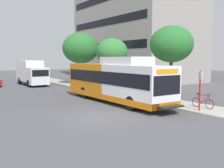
% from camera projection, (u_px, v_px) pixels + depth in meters
% --- Properties ---
extents(ground_plane, '(120.00, 120.00, 0.00)m').
position_uv_depth(ground_plane, '(51.00, 100.00, 22.69)').
color(ground_plane, '#4C4C51').
extents(sidewalk_curb, '(3.00, 56.00, 0.14)m').
position_uv_depth(sidewalk_curb, '(130.00, 95.00, 24.89)').
color(sidewalk_curb, '#A8A399').
rests_on(sidewalk_curb, ground).
extents(transit_bus, '(2.58, 12.25, 3.65)m').
position_uv_depth(transit_bus, '(116.00, 81.00, 21.29)').
color(transit_bus, white).
rests_on(transit_bus, ground).
extents(bus_stop_sign_pole, '(0.10, 0.36, 2.60)m').
position_uv_depth(bus_stop_sign_pole, '(200.00, 88.00, 17.10)').
color(bus_stop_sign_pole, red).
rests_on(bus_stop_sign_pole, sidewalk_curb).
extents(bicycle_parked, '(0.52, 1.76, 1.02)m').
position_uv_depth(bicycle_parked, '(203.00, 102.00, 18.14)').
color(bicycle_parked, black).
rests_on(bicycle_parked, sidewalk_curb).
extents(street_tree_near_stop, '(3.56, 3.56, 6.08)m').
position_uv_depth(street_tree_near_stop, '(171.00, 44.00, 21.78)').
color(street_tree_near_stop, '#4C3823').
rests_on(street_tree_near_stop, sidewalk_curb).
extents(street_tree_mid_block, '(3.41, 3.41, 5.55)m').
position_uv_depth(street_tree_mid_block, '(112.00, 52.00, 28.47)').
color(street_tree_mid_block, '#4C3823').
rests_on(street_tree_mid_block, sidewalk_curb).
extents(street_tree_far_block, '(4.74, 4.74, 6.76)m').
position_uv_depth(street_tree_far_block, '(81.00, 48.00, 34.71)').
color(street_tree_far_block, '#4C3823').
rests_on(street_tree_far_block, sidewalk_curb).
extents(box_truck_background, '(2.32, 7.01, 3.25)m').
position_uv_depth(box_truck_background, '(31.00, 72.00, 34.92)').
color(box_truck_background, silver).
rests_on(box_truck_background, ground).
extents(lattice_comm_tower, '(1.10, 1.10, 29.81)m').
position_uv_depth(lattice_comm_tower, '(96.00, 31.00, 61.11)').
color(lattice_comm_tower, '#B7B7BC').
rests_on(lattice_comm_tower, ground).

